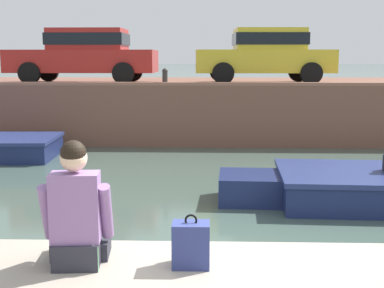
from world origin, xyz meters
TOP-DOWN VIEW (x-y plane):
  - ground_plane at (0.00, 4.82)m, footprint 400.00×400.00m
  - far_quay_wall at (0.00, 12.65)m, footprint 60.00×6.00m
  - far_wall_coping at (0.00, 9.77)m, footprint 60.00×0.24m
  - car_left_inner_red at (-3.86, 11.19)m, footprint 4.21×1.96m
  - car_centre_yellow at (1.34, 11.19)m, footprint 3.93×2.04m
  - mooring_bollard_mid at (-1.45, 9.90)m, footprint 0.15×0.15m
  - person_seated_left at (-1.27, -0.53)m, footprint 0.55×0.55m
  - bottle_drink at (-1.12, -0.67)m, footprint 0.06×0.06m
  - backpack_on_ledge at (-0.41, -0.54)m, footprint 0.28×0.24m

SIDE VIEW (x-z plane):
  - ground_plane at x=0.00m, z-range 0.00..0.00m
  - far_quay_wall at x=0.00m, z-range 0.00..1.65m
  - bottle_drink at x=-1.12m, z-range 0.80..1.01m
  - backpack_on_ledge at x=-0.41m, z-range 0.77..1.18m
  - person_seated_left at x=-1.27m, z-range 0.70..1.66m
  - far_wall_coping at x=0.00m, z-range 1.65..1.73m
  - mooring_bollard_mid at x=-1.45m, z-range 1.67..2.11m
  - car_centre_yellow at x=1.34m, z-range 1.72..3.26m
  - car_left_inner_red at x=-3.86m, z-range 1.72..3.26m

